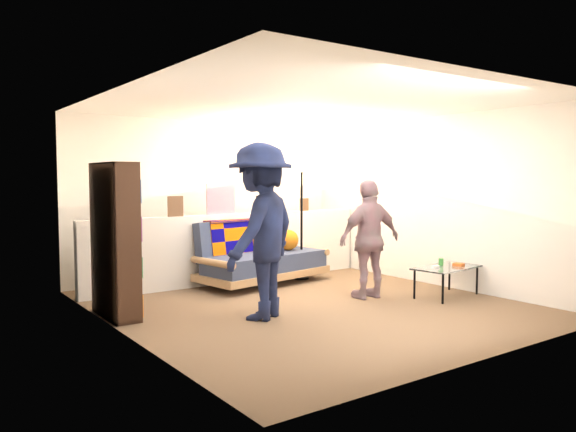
{
  "coord_description": "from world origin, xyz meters",
  "views": [
    {
      "loc": [
        -4.08,
        -5.32,
        1.54
      ],
      "look_at": [
        0.0,
        0.4,
        1.05
      ],
      "focal_mm": 35.0,
      "sensor_mm": 36.0,
      "label": 1
    }
  ],
  "objects_px": {
    "person_left": "(261,231)",
    "futon_sofa": "(261,256)",
    "bookshelf": "(115,245)",
    "person_right": "(370,239)",
    "floor_lamp": "(301,200)",
    "coffee_table": "(447,269)"
  },
  "relations": [
    {
      "from": "futon_sofa",
      "to": "person_right",
      "type": "height_order",
      "value": "person_right"
    },
    {
      "from": "bookshelf",
      "to": "floor_lamp",
      "type": "relative_size",
      "value": 1.01
    },
    {
      "from": "coffee_table",
      "to": "floor_lamp",
      "type": "height_order",
      "value": "floor_lamp"
    },
    {
      "from": "futon_sofa",
      "to": "person_left",
      "type": "bearing_deg",
      "value": -122.77
    },
    {
      "from": "floor_lamp",
      "to": "futon_sofa",
      "type": "bearing_deg",
      "value": 175.4
    },
    {
      "from": "bookshelf",
      "to": "person_left",
      "type": "distance_m",
      "value": 1.61
    },
    {
      "from": "floor_lamp",
      "to": "person_left",
      "type": "xyz_separation_m",
      "value": [
        -1.77,
        -1.65,
        -0.24
      ]
    },
    {
      "from": "bookshelf",
      "to": "person_left",
      "type": "xyz_separation_m",
      "value": [
        1.28,
        -0.97,
        0.16
      ]
    },
    {
      "from": "futon_sofa",
      "to": "person_right",
      "type": "bearing_deg",
      "value": -70.99
    },
    {
      "from": "person_right",
      "to": "bookshelf",
      "type": "bearing_deg",
      "value": -10.85
    },
    {
      "from": "person_right",
      "to": "floor_lamp",
      "type": "bearing_deg",
      "value": -87.16
    },
    {
      "from": "bookshelf",
      "to": "person_right",
      "type": "xyz_separation_m",
      "value": [
        2.95,
        -0.92,
        -0.04
      ]
    },
    {
      "from": "bookshelf",
      "to": "person_right",
      "type": "bearing_deg",
      "value": -17.3
    },
    {
      "from": "futon_sofa",
      "to": "bookshelf",
      "type": "relative_size",
      "value": 1.21
    },
    {
      "from": "floor_lamp",
      "to": "bookshelf",
      "type": "bearing_deg",
      "value": -167.37
    },
    {
      "from": "futon_sofa",
      "to": "bookshelf",
      "type": "xyz_separation_m",
      "value": [
        -2.38,
        -0.74,
        0.4
      ]
    },
    {
      "from": "bookshelf",
      "to": "person_left",
      "type": "relative_size",
      "value": 0.89
    },
    {
      "from": "coffee_table",
      "to": "person_left",
      "type": "bearing_deg",
      "value": 169.81
    },
    {
      "from": "futon_sofa",
      "to": "bookshelf",
      "type": "distance_m",
      "value": 2.52
    },
    {
      "from": "futon_sofa",
      "to": "coffee_table",
      "type": "relative_size",
      "value": 2.09
    },
    {
      "from": "bookshelf",
      "to": "floor_lamp",
      "type": "bearing_deg",
      "value": 12.63
    },
    {
      "from": "person_left",
      "to": "futon_sofa",
      "type": "bearing_deg",
      "value": -153.27
    }
  ]
}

